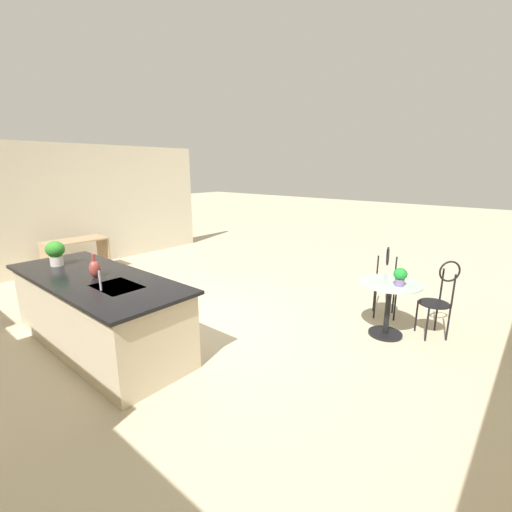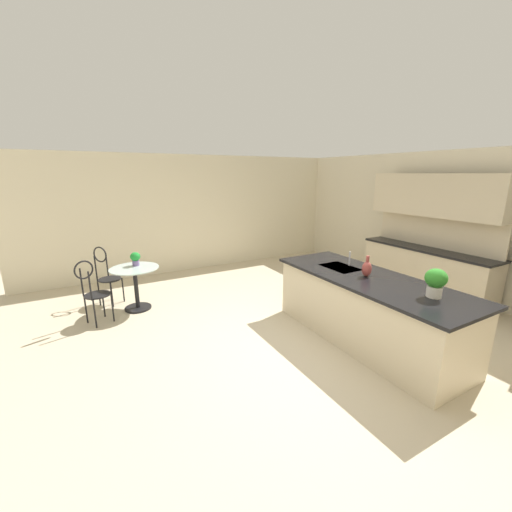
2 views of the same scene
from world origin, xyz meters
The scene contains 11 objects.
ground_plane centered at (0.00, 0.00, 0.00)m, with size 40.00×40.00×0.00m, color beige.
wall_right centered at (4.26, 0.00, 1.35)m, with size 0.12×7.80×2.70m, color beige.
kitchen_island centered at (0.30, 0.85, 0.46)m, with size 2.80×1.06×0.92m.
bistro_table centered at (-2.35, -1.77, 0.45)m, with size 0.80×0.80×0.74m.
chair_near_window centered at (-2.07, -2.43, 0.57)m, with size 0.50×0.52×1.04m.
chair_by_island centered at (-2.86, -2.18, 0.57)m, with size 0.54×0.54×1.04m.
sink_faucet centered at (-0.25, 1.03, 1.03)m, with size 0.02×0.02×0.22m, color #B2B5BA.
writing_desk centered at (3.65, -0.32, 0.51)m, with size 0.60×1.20×0.74m.
potted_plant_on_table centered at (-2.48, -1.72, 0.87)m, with size 0.17×0.17×0.23m.
potted_plant_counter_far centered at (1.15, 0.94, 1.11)m, with size 0.24×0.24×0.33m.
vase_on_counter centered at (0.25, 0.85, 1.03)m, with size 0.13×0.13×0.29m.
Camera 1 is at (-3.79, 2.65, 2.20)m, focal length 24.44 mm.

